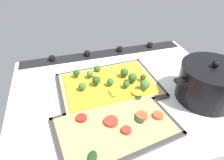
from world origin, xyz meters
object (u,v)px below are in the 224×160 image
at_px(veggie_pizza_back, 116,125).
at_px(cooking_pot, 209,83).
at_px(baking_tray_back, 115,127).
at_px(broccoli_pizza, 110,83).
at_px(baking_tray_front, 109,86).

xyz_separation_m(veggie_pizza_back, cooking_pot, (-0.35, -0.05, 0.06)).
bearing_deg(baking_tray_back, cooking_pot, -172.24).
height_order(baking_tray_back, veggie_pizza_back, veggie_pizza_back).
distance_m(broccoli_pizza, baking_tray_back, 0.21).
bearing_deg(veggie_pizza_back, broccoli_pizza, -100.07).
xyz_separation_m(baking_tray_front, baking_tray_back, (0.03, 0.20, 0.00)).
xyz_separation_m(broccoli_pizza, baking_tray_back, (0.04, 0.20, -0.01)).
distance_m(baking_tray_back, cooking_pot, 0.36).
bearing_deg(baking_tray_back, broccoli_pizza, -100.77).
bearing_deg(cooking_pot, broccoli_pizza, -25.90).
distance_m(veggie_pizza_back, cooking_pot, 0.36).
height_order(broccoli_pizza, baking_tray_back, broccoli_pizza).
bearing_deg(broccoli_pizza, veggie_pizza_back, 79.93).
bearing_deg(broccoli_pizza, baking_tray_front, -18.58).
xyz_separation_m(broccoli_pizza, cooking_pot, (-0.32, 0.15, 0.05)).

